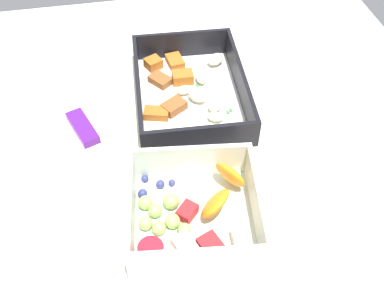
{
  "coord_description": "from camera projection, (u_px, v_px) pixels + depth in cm",
  "views": [
    {
      "loc": [
        -41.11,
        7.55,
        47.98
      ],
      "look_at": [
        -1.86,
        0.03,
        4.0
      ],
      "focal_mm": 41.96,
      "sensor_mm": 36.0,
      "label": 1
    }
  ],
  "objects": [
    {
      "name": "table_surface",
      "position": [
        190.0,
        149.0,
        0.63
      ],
      "size": [
        80.0,
        80.0,
        2.0
      ],
      "primitive_type": "cube",
      "color": "beige",
      "rests_on": "ground"
    },
    {
      "name": "pasta_container",
      "position": [
        190.0,
        92.0,
        0.67
      ],
      "size": [
        22.82,
        17.01,
        5.07
      ],
      "rotation": [
        0.0,
        0.0,
        -0.06
      ],
      "color": "white",
      "rests_on": "table_surface"
    },
    {
      "name": "fruit_bowl",
      "position": [
        194.0,
        213.0,
        0.52
      ],
      "size": [
        16.23,
        16.75,
        5.54
      ],
      "rotation": [
        0.0,
        0.0,
        -0.12
      ],
      "color": "silver",
      "rests_on": "table_surface"
    },
    {
      "name": "candy_bar",
      "position": [
        83.0,
        128.0,
        0.63
      ],
      "size": [
        7.4,
        4.73,
        1.2
      ],
      "primitive_type": "cube",
      "rotation": [
        0.0,
        0.0,
        0.36
      ],
      "color": "#51197A",
      "rests_on": "table_surface"
    }
  ]
}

